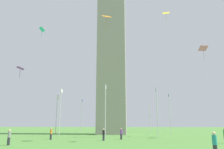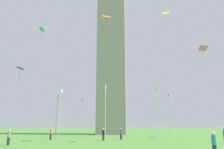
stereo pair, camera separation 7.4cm
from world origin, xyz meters
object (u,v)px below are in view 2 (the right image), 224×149
Objects in this scene: person_gray_shirt at (9,137)px; kite_cyan_diamond at (42,30)px; flagpole_sw at (157,109)px; kite_yellow_diamond at (166,13)px; flagpole_ne at (81,114)px; flagpole_se at (60,110)px; kite_pink_diamond at (203,48)px; flagpole_e at (57,112)px; kite_orange_diamond at (106,17)px; kite_purple_diamond at (20,69)px; person_orange_shirt at (51,134)px; person_purple_shirt at (121,134)px; flagpole_w at (170,112)px; person_teal_shirt at (214,144)px; flagpole_s at (105,108)px; flagpole_nw at (150,114)px; person_black_shirt at (103,135)px; obelisk_monument at (112,14)px; flagpole_n at (116,114)px.

kite_cyan_diamond reaches higher than person_gray_shirt.
kite_yellow_diamond is (4.33, -3.36, 21.50)m from flagpole_sw.
kite_cyan_diamond is at bearing 168.10° from flagpole_ne.
kite_pink_diamond is at bearing -99.10° from flagpole_se.
kite_pink_diamond reaches higher than flagpole_e.
kite_pink_diamond is at bearing -95.25° from kite_cyan_diamond.
flagpole_se is 4.18× the size of kite_orange_diamond.
kite_purple_diamond is (-21.36, -1.53, 5.14)m from flagpole_e.
flagpole_ne is 5.48× the size of person_gray_shirt.
flagpole_e is 28.35m from person_gray_shirt.
kite_pink_diamond reaches higher than flagpole_sw.
kite_cyan_diamond is at bearing 31.58° from person_orange_shirt.
person_purple_shirt is 10.28m from person_orange_shirt.
flagpole_w is at bearing -52.30° from person_orange_shirt.
person_gray_shirt is 11.58m from kite_purple_diamond.
flagpole_s is at bearing 13.93° from person_teal_shirt.
flagpole_sw is 5.36× the size of person_teal_shirt.
flagpole_nw is 4.02× the size of kite_pink_diamond.
person_orange_shirt is at bearing 61.36° from person_purple_shirt.
flagpole_sw is at bearing -90.00° from flagpole_se.
kite_yellow_diamond is 1.16× the size of kite_pink_diamond.
flagpole_w is 32.64m from kite_cyan_diamond.
person_black_shirt is 0.72× the size of kite_pink_diamond.
kite_purple_diamond is at bearing 131.11° from flagpole_w.
kite_purple_diamond is at bearing 145.92° from flagpole_nw.
person_teal_shirt is 23.74m from person_orange_shirt.
person_black_shirt is 12.09m from person_gray_shirt.
flagpole_sw is 5.48× the size of person_gray_shirt.
kite_orange_diamond is at bearing 118.53° from kite_pink_diamond.
kite_purple_diamond is at bearing 95.94° from person_black_shirt.
person_gray_shirt is at bearing 137.13° from kite_yellow_diamond.
kite_yellow_diamond is (22.85, -21.21, 25.63)m from person_gray_shirt.
obelisk_monument is 36.98× the size of kite_purple_diamond.
flagpole_nw is (9.25, -9.20, -24.50)m from obelisk_monument.
flagpole_nw is 4.82× the size of kite_cyan_diamond.
kite_yellow_diamond is at bearing -15.64° from person_teal_shirt.
kite_cyan_diamond is at bearing 93.58° from flagpole_sw.
flagpole_n is at bearing -45.00° from flagpole_e.
person_orange_shirt is at bearing 0.71° from person_gray_shirt.
flagpole_s is (-12.95, 0.00, -24.50)m from obelisk_monument.
kite_orange_diamond is at bearing -116.22° from person_orange_shirt.
flagpole_sw and flagpole_nw have the same top height.
flagpole_se is 13.40m from kite_purple_diamond.
kite_yellow_diamond reaches higher than person_teal_shirt.
flagpole_n and flagpole_s have the same top height.
flagpole_n is at bearing 0.00° from obelisk_monument.
person_gray_shirt is 0.88× the size of kite_cyan_diamond.
kite_purple_diamond is (13.46, 21.70, 9.25)m from person_teal_shirt.
person_purple_shirt is at bearing -155.46° from flagpole_ne.
person_teal_shirt is (-34.82, -23.23, -4.11)m from flagpole_e.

